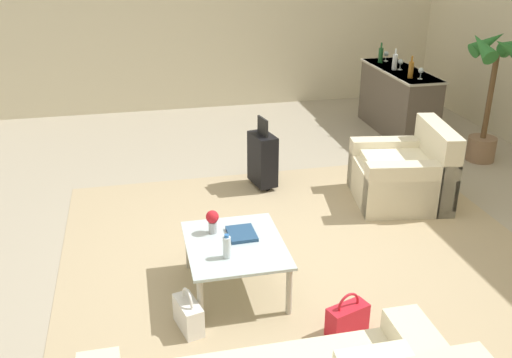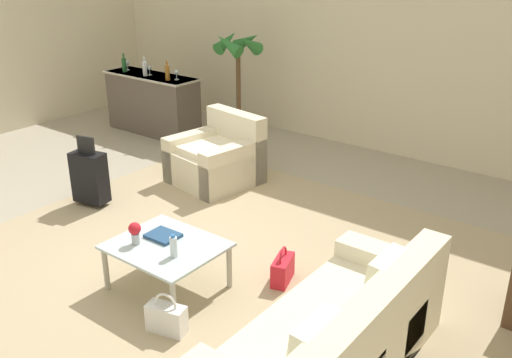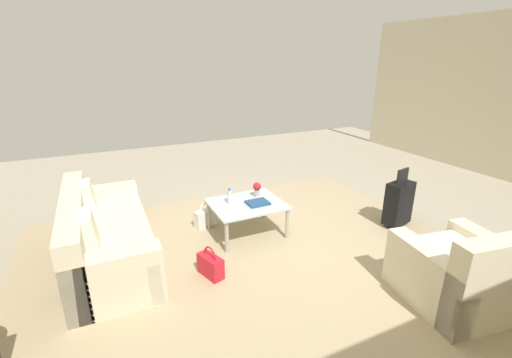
{
  "view_description": "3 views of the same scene",
  "coord_description": "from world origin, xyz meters",
  "px_view_note": "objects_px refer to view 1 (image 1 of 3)",
  "views": [
    {
      "loc": [
        4.4,
        -1.21,
        2.81
      ],
      "look_at": [
        -0.1,
        -0.21,
        0.78
      ],
      "focal_mm": 40.0,
      "sensor_mm": 36.0,
      "label": 1
    },
    {
      "loc": [
        3.69,
        -3.48,
        2.88
      ],
      "look_at": [
        0.83,
        0.23,
        0.93
      ],
      "focal_mm": 40.0,
      "sensor_mm": 36.0,
      "label": 2
    },
    {
      "loc": [
        2.07,
        3.3,
        2.25
      ],
      "look_at": [
        0.46,
        -0.08,
        0.93
      ],
      "focal_mm": 24.0,
      "sensor_mm": 36.0,
      "label": 3
    }
  ],
  "objects_px": {
    "armchair": "(406,176)",
    "wine_glass_right_of_centre": "(421,71)",
    "wine_glass_left_of_centre": "(401,62)",
    "water_bottle": "(227,247)",
    "flower_vase": "(212,220)",
    "potted_palm": "(492,85)",
    "coffee_table": "(235,249)",
    "handbag_white": "(188,314)",
    "bar_console": "(398,100)",
    "suitcase_black": "(263,158)",
    "wine_bottle_green": "(381,55)",
    "handbag_red": "(347,319)",
    "coffee_table_book": "(242,234)",
    "wine_bottle_clear": "(395,62)",
    "wine_glass_leftmost": "(386,54)",
    "wine_bottle_amber": "(411,69)"
  },
  "relations": [
    {
      "from": "wine_bottle_green",
      "to": "armchair",
      "type": "bearing_deg",
      "value": -16.87
    },
    {
      "from": "handbag_red",
      "to": "handbag_white",
      "type": "xyz_separation_m",
      "value": [
        -0.31,
        -1.16,
        0.0
      ]
    },
    {
      "from": "coffee_table_book",
      "to": "coffee_table",
      "type": "bearing_deg",
      "value": -35.07
    },
    {
      "from": "wine_bottle_clear",
      "to": "wine_bottle_green",
      "type": "bearing_deg",
      "value": 180.0
    },
    {
      "from": "armchair",
      "to": "wine_glass_right_of_centre",
      "type": "bearing_deg",
      "value": 150.46
    },
    {
      "from": "armchair",
      "to": "wine_bottle_amber",
      "type": "relative_size",
      "value": 3.67
    },
    {
      "from": "wine_glass_leftmost",
      "to": "handbag_red",
      "type": "distance_m",
      "value": 5.47
    },
    {
      "from": "flower_vase",
      "to": "potted_palm",
      "type": "relative_size",
      "value": 0.12
    },
    {
      "from": "wine_bottle_amber",
      "to": "suitcase_black",
      "type": "xyz_separation_m",
      "value": [
        1.01,
        -2.29,
        -0.71
      ]
    },
    {
      "from": "water_bottle",
      "to": "wine_bottle_green",
      "type": "distance_m",
      "value": 5.24
    },
    {
      "from": "coffee_table",
      "to": "coffee_table_book",
      "type": "height_order",
      "value": "coffee_table_book"
    },
    {
      "from": "coffee_table",
      "to": "suitcase_black",
      "type": "bearing_deg",
      "value": 160.71
    },
    {
      "from": "coffee_table_book",
      "to": "wine_bottle_green",
      "type": "xyz_separation_m",
      "value": [
        -3.88,
        2.91,
        0.6
      ]
    },
    {
      "from": "water_bottle",
      "to": "coffee_table_book",
      "type": "relative_size",
      "value": 0.73
    },
    {
      "from": "handbag_red",
      "to": "coffee_table",
      "type": "bearing_deg",
      "value": -136.43
    },
    {
      "from": "water_bottle",
      "to": "wine_bottle_clear",
      "type": "bearing_deg",
      "value": 140.18
    },
    {
      "from": "coffee_table_book",
      "to": "wine_glass_leftmost",
      "type": "relative_size",
      "value": 1.82
    },
    {
      "from": "wine_glass_left_of_centre",
      "to": "wine_glass_right_of_centre",
      "type": "xyz_separation_m",
      "value": [
        0.57,
        0.02,
        0.0
      ]
    },
    {
      "from": "coffee_table_book",
      "to": "bar_console",
      "type": "bearing_deg",
      "value": 136.84
    },
    {
      "from": "water_bottle",
      "to": "potted_palm",
      "type": "height_order",
      "value": "potted_palm"
    },
    {
      "from": "coffee_table",
      "to": "coffee_table_book",
      "type": "bearing_deg",
      "value": 146.31
    },
    {
      "from": "wine_glass_left_of_centre",
      "to": "handbag_white",
      "type": "xyz_separation_m",
      "value": [
        3.94,
        -3.52,
        -0.92
      ]
    },
    {
      "from": "wine_glass_left_of_centre",
      "to": "handbag_white",
      "type": "bearing_deg",
      "value": -41.84
    },
    {
      "from": "wine_bottle_amber",
      "to": "handbag_white",
      "type": "xyz_separation_m",
      "value": [
        3.45,
        -3.44,
        -0.93
      ]
    },
    {
      "from": "water_bottle",
      "to": "potted_palm",
      "type": "xyz_separation_m",
      "value": [
        -2.4,
        3.8,
        0.47
      ]
    },
    {
      "from": "flower_vase",
      "to": "wine_glass_left_of_centre",
      "type": "distance_m",
      "value": 4.63
    },
    {
      "from": "handbag_red",
      "to": "wine_glass_leftmost",
      "type": "bearing_deg",
      "value": 153.5
    },
    {
      "from": "handbag_red",
      "to": "potted_palm",
      "type": "height_order",
      "value": "potted_palm"
    },
    {
      "from": "wine_glass_left_of_centre",
      "to": "potted_palm",
      "type": "bearing_deg",
      "value": 25.55
    },
    {
      "from": "wine_glass_right_of_centre",
      "to": "wine_bottle_clear",
      "type": "relative_size",
      "value": 0.51
    },
    {
      "from": "wine_glass_leftmost",
      "to": "wine_bottle_amber",
      "type": "relative_size",
      "value": 0.51
    },
    {
      "from": "wine_bottle_amber",
      "to": "handbag_red",
      "type": "bearing_deg",
      "value": -31.26
    },
    {
      "from": "coffee_table_book",
      "to": "wine_glass_right_of_centre",
      "type": "height_order",
      "value": "wine_glass_right_of_centre"
    },
    {
      "from": "wine_glass_leftmost",
      "to": "wine_glass_right_of_centre",
      "type": "height_order",
      "value": "same"
    },
    {
      "from": "coffee_table",
      "to": "handbag_red",
      "type": "xyz_separation_m",
      "value": [
        0.75,
        0.71,
        -0.26
      ]
    },
    {
      "from": "wine_bottle_green",
      "to": "handbag_red",
      "type": "relative_size",
      "value": 0.84
    },
    {
      "from": "water_bottle",
      "to": "flower_vase",
      "type": "distance_m",
      "value": 0.42
    },
    {
      "from": "water_bottle",
      "to": "bar_console",
      "type": "xyz_separation_m",
      "value": [
        -3.7,
        3.2,
        -0.05
      ]
    },
    {
      "from": "water_bottle",
      "to": "wine_glass_leftmost",
      "type": "xyz_separation_m",
      "value": [
        -4.27,
        3.22,
        0.51
      ]
    },
    {
      "from": "bar_console",
      "to": "wine_glass_right_of_centre",
      "type": "distance_m",
      "value": 0.8
    },
    {
      "from": "coffee_table",
      "to": "handbag_white",
      "type": "distance_m",
      "value": 0.68
    },
    {
      "from": "wine_glass_left_of_centre",
      "to": "potted_palm",
      "type": "distance_m",
      "value": 1.44
    },
    {
      "from": "water_bottle",
      "to": "suitcase_black",
      "type": "xyz_separation_m",
      "value": [
        -2.2,
        0.8,
        -0.18
      ]
    },
    {
      "from": "wine_bottle_green",
      "to": "potted_palm",
      "type": "height_order",
      "value": "potted_palm"
    },
    {
      "from": "water_bottle",
      "to": "armchair",
      "type": "bearing_deg",
      "value": 123.23
    },
    {
      "from": "flower_vase",
      "to": "wine_glass_right_of_centre",
      "type": "relative_size",
      "value": 1.33
    },
    {
      "from": "coffee_table",
      "to": "flower_vase",
      "type": "xyz_separation_m",
      "value": [
        -0.22,
        -0.15,
        0.18
      ]
    },
    {
      "from": "bar_console",
      "to": "potted_palm",
      "type": "xyz_separation_m",
      "value": [
        1.3,
        0.6,
        0.52
      ]
    },
    {
      "from": "flower_vase",
      "to": "potted_palm",
      "type": "height_order",
      "value": "potted_palm"
    },
    {
      "from": "wine_bottle_green",
      "to": "flower_vase",
      "type": "bearing_deg",
      "value": -39.76
    }
  ]
}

